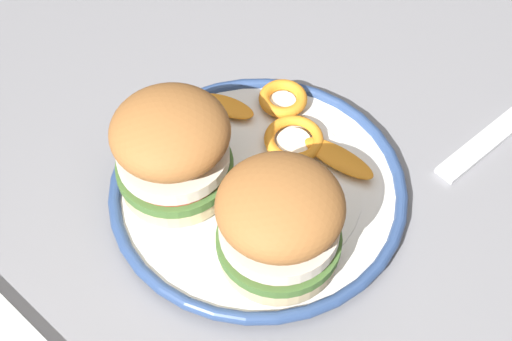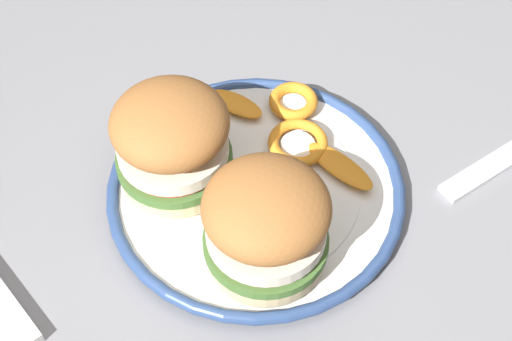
% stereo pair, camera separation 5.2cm
% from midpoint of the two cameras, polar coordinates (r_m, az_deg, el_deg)
% --- Properties ---
extents(dining_table, '(1.14, 1.01, 0.75)m').
position_cam_midpoint_polar(dining_table, '(0.87, 0.70, -1.95)').
color(dining_table, gray).
rests_on(dining_table, ground).
extents(dinner_plate, '(0.28, 0.28, 0.02)m').
position_cam_midpoint_polar(dinner_plate, '(0.74, -2.02, -1.53)').
color(dinner_plate, white).
rests_on(dinner_plate, dining_table).
extents(sandwich_half_left, '(0.15, 0.15, 0.10)m').
position_cam_midpoint_polar(sandwich_half_left, '(0.65, -0.74, -3.92)').
color(sandwich_half_left, beige).
rests_on(sandwich_half_left, dinner_plate).
extents(sandwich_half_right, '(0.14, 0.14, 0.10)m').
position_cam_midpoint_polar(sandwich_half_right, '(0.70, -8.48, 1.54)').
color(sandwich_half_right, beige).
rests_on(sandwich_half_right, dinner_plate).
extents(orange_peel_curled, '(0.07, 0.07, 0.01)m').
position_cam_midpoint_polar(orange_peel_curled, '(0.79, -0.03, 5.24)').
color(orange_peel_curled, orange).
rests_on(orange_peel_curled, dinner_plate).
extents(orange_peel_strip_long, '(0.05, 0.07, 0.01)m').
position_cam_midpoint_polar(orange_peel_strip_long, '(0.79, -4.26, 4.67)').
color(orange_peel_strip_long, orange).
rests_on(orange_peel_strip_long, dinner_plate).
extents(orange_peel_strip_short, '(0.06, 0.08, 0.01)m').
position_cam_midpoint_polar(orange_peel_strip_short, '(0.75, 3.97, 0.83)').
color(orange_peel_strip_short, orange).
rests_on(orange_peel_strip_short, dinner_plate).
extents(orange_peel_small_curl, '(0.07, 0.07, 0.01)m').
position_cam_midpoint_polar(orange_peel_small_curl, '(0.76, 0.38, 2.25)').
color(orange_peel_small_curl, orange).
rests_on(orange_peel_small_curl, dinner_plate).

